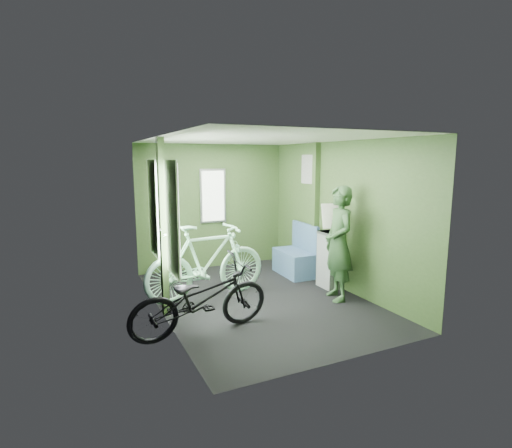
{
  "coord_description": "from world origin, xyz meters",
  "views": [
    {
      "loc": [
        -2.42,
        -5.04,
        2.03
      ],
      "look_at": [
        0.0,
        0.1,
        1.1
      ],
      "focal_mm": 28.0,
      "sensor_mm": 36.0,
      "label": 1
    }
  ],
  "objects_px": {
    "passenger": "(339,243)",
    "waste_box": "(330,260)",
    "bicycle_black": "(202,335)",
    "bench_seat": "(296,260)",
    "bicycle_mint": "(208,298)"
  },
  "relations": [
    {
      "from": "passenger",
      "to": "bench_seat",
      "type": "relative_size",
      "value": 1.84
    },
    {
      "from": "bicycle_black",
      "to": "passenger",
      "type": "distance_m",
      "value": 2.34
    },
    {
      "from": "bicycle_mint",
      "to": "passenger",
      "type": "height_order",
      "value": "passenger"
    },
    {
      "from": "passenger",
      "to": "bench_seat",
      "type": "distance_m",
      "value": 1.46
    },
    {
      "from": "bicycle_black",
      "to": "waste_box",
      "type": "distance_m",
      "value": 2.56
    },
    {
      "from": "passenger",
      "to": "bench_seat",
      "type": "height_order",
      "value": "passenger"
    },
    {
      "from": "passenger",
      "to": "waste_box",
      "type": "bearing_deg",
      "value": 169.44
    },
    {
      "from": "bench_seat",
      "to": "bicycle_mint",
      "type": "bearing_deg",
      "value": -161.66
    },
    {
      "from": "bicycle_black",
      "to": "bicycle_mint",
      "type": "xyz_separation_m",
      "value": [
        0.45,
        1.15,
        0.0
      ]
    },
    {
      "from": "bicycle_black",
      "to": "bench_seat",
      "type": "distance_m",
      "value": 2.83
    },
    {
      "from": "passenger",
      "to": "bicycle_mint",
      "type": "bearing_deg",
      "value": -102.25
    },
    {
      "from": "waste_box",
      "to": "bench_seat",
      "type": "relative_size",
      "value": 1.0
    },
    {
      "from": "bicycle_mint",
      "to": "passenger",
      "type": "distance_m",
      "value": 2.07
    },
    {
      "from": "bicycle_mint",
      "to": "bench_seat",
      "type": "xyz_separation_m",
      "value": [
        1.82,
        0.52,
        0.27
      ]
    },
    {
      "from": "bicycle_black",
      "to": "waste_box",
      "type": "relative_size",
      "value": 1.88
    }
  ]
}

